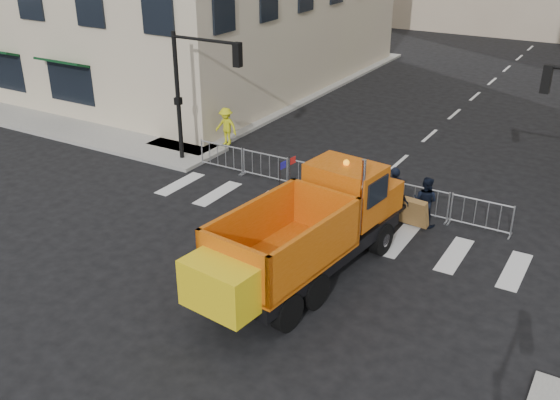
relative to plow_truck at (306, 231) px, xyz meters
The scene contains 9 objects.
ground 2.68m from the plow_truck, 117.59° to the right, with size 120.00×120.00×0.00m, color black.
sidewalk_back 6.81m from the plow_truck, 98.72° to the left, with size 64.00×5.00×0.15m, color gray.
traffic_light_left 10.65m from the plow_truck, 148.27° to the left, with size 0.18×0.18×5.40m, color black.
crowd_barriers 6.02m from the plow_truck, 107.23° to the left, with size 12.60×0.60×1.10m, color #9EA0A5, non-canonical shape.
plow_truck is the anchor object (origin of this frame).
cop_a 5.15m from the plow_truck, 83.13° to the left, with size 0.67×0.44×1.85m, color black.
cop_b 5.41m from the plow_truck, 70.88° to the left, with size 0.84×0.65×1.73m, color black.
cop_c 4.10m from the plow_truck, 76.24° to the left, with size 1.16×0.48×1.98m, color black.
worker 11.45m from the plow_truck, 136.60° to the left, with size 1.09×0.62×1.68m, color #D0D018.
Camera 1 is at (8.22, -11.62, 9.66)m, focal length 40.00 mm.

